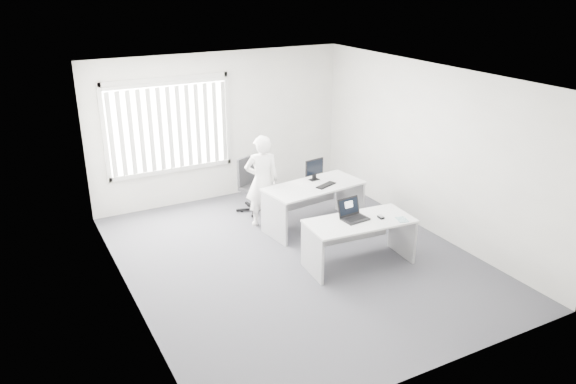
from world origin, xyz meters
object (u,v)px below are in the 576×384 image
desk_near (359,233)px  office_chair (253,194)px  desk_far (314,197)px  person (262,181)px  monitor (314,170)px  laptop (356,211)px

desk_near → office_chair: (-0.53, 2.64, -0.21)m
desk_far → person: person is taller
monitor → desk_far: bearing=-129.5°
desk_near → desk_far: desk_far is taller
desk_near → laptop: 0.36m
monitor → office_chair: bearing=120.1°
laptop → desk_near: bearing=-48.9°
monitor → desk_near: bearing=-106.2°
laptop → desk_far: bearing=79.3°
laptop → monitor: (0.28, 1.66, 0.09)m
office_chair → person: 0.83m
desk_near → laptop: laptop is taller
laptop → monitor: monitor is taller
desk_far → monitor: (0.13, 0.22, 0.40)m
office_chair → desk_far: bearing=-84.1°
office_chair → laptop: bearing=-101.7°
desk_far → monitor: monitor is taller
desk_far → office_chair: bearing=111.0°
office_chair → monitor: 1.36m
desk_near → office_chair: bearing=105.7°
person → monitor: bearing=178.9°
desk_far → person: (-0.74, 0.50, 0.25)m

